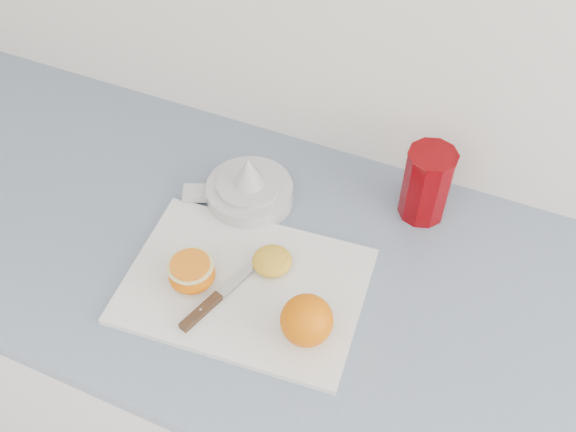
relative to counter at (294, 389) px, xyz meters
The scene contains 8 objects.
counter is the anchor object (origin of this frame).
cutting_board 0.46m from the counter, 129.90° to the right, with size 0.38×0.27×0.01m, color silver.
whole_orange 0.51m from the counter, 59.88° to the right, with size 0.08×0.08×0.08m.
half_orange 0.51m from the counter, 143.65° to the right, with size 0.08×0.08×0.05m.
squeezed_shell 0.47m from the counter, 147.05° to the right, with size 0.07×0.07×0.03m.
paring_knife 0.49m from the counter, 124.16° to the right, with size 0.07×0.18×0.01m.
citrus_juicer 0.50m from the counter, 142.44° to the left, with size 0.20×0.16×0.11m.
red_tumbler 0.57m from the counter, 52.81° to the left, with size 0.09×0.09×0.14m.
Camera 1 is at (0.35, 1.10, 1.75)m, focal length 40.00 mm.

